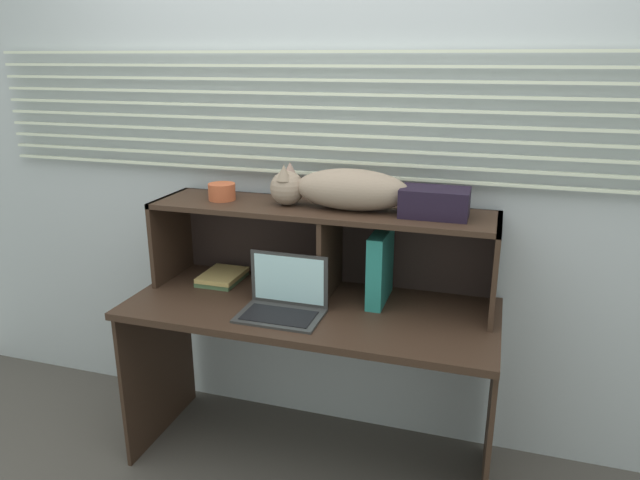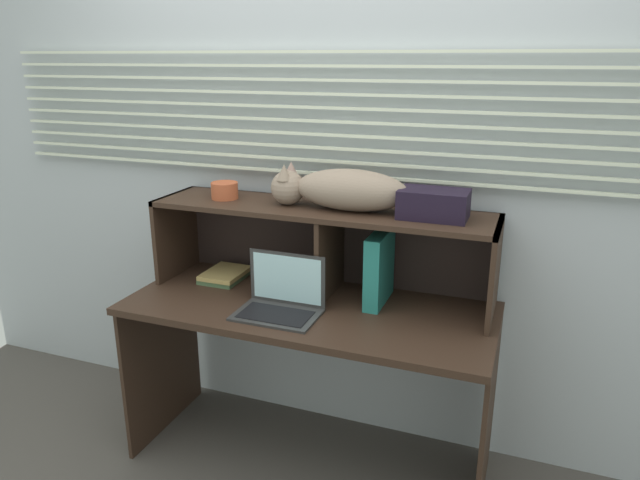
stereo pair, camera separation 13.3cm
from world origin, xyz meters
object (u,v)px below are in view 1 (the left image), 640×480
(binder_upright, at_px, (380,267))
(storage_box, at_px, (435,202))
(small_basket, at_px, (222,192))
(laptop, at_px, (283,301))
(cat, at_px, (344,190))
(book_stack, at_px, (222,277))

(binder_upright, relative_size, storage_box, 1.14)
(small_basket, bearing_deg, laptop, -32.88)
(cat, xyz_separation_m, storage_box, (0.37, 0.00, -0.03))
(book_stack, height_order, storage_box, storage_box)
(cat, distance_m, storage_box, 0.37)
(cat, bearing_deg, storage_box, 0.00)
(binder_upright, bearing_deg, small_basket, 180.00)
(cat, height_order, laptop, cat)
(binder_upright, xyz_separation_m, book_stack, (-0.73, 0.00, -0.13))
(book_stack, bearing_deg, laptop, -31.59)
(laptop, xyz_separation_m, small_basket, (-0.37, 0.24, 0.37))
(book_stack, height_order, small_basket, small_basket)
(laptop, bearing_deg, cat, 53.27)
(book_stack, xyz_separation_m, small_basket, (0.02, -0.00, 0.40))
(small_basket, relative_size, storage_box, 0.45)
(laptop, relative_size, storage_box, 1.25)
(small_basket, distance_m, storage_box, 0.92)
(small_basket, bearing_deg, binder_upright, 0.00)
(laptop, distance_m, book_stack, 0.46)
(storage_box, bearing_deg, small_basket, 180.00)
(laptop, bearing_deg, binder_upright, 35.20)
(cat, distance_m, laptop, 0.51)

